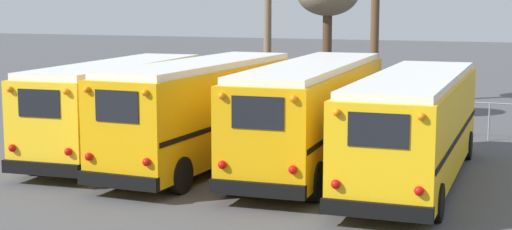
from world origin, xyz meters
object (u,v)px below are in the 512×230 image
(school_bus_0, at_px, (118,106))
(school_bus_2, at_px, (312,111))
(school_bus_1, at_px, (202,110))
(school_bus_3, at_px, (414,124))
(utility_pole, at_px, (268,31))

(school_bus_0, relative_size, school_bus_2, 0.86)
(school_bus_1, distance_m, school_bus_3, 6.55)
(school_bus_1, xyz_separation_m, school_bus_2, (3.27, 0.99, -0.01))
(utility_pole, bearing_deg, school_bus_3, -50.69)
(school_bus_0, distance_m, school_bus_1, 3.30)
(school_bus_1, relative_size, school_bus_2, 0.89)
(school_bus_2, height_order, school_bus_3, school_bus_2)
(utility_pole, bearing_deg, school_bus_0, -100.46)
(school_bus_2, xyz_separation_m, school_bus_3, (3.27, -0.87, -0.10))
(school_bus_1, relative_size, school_bus_3, 0.92)
(school_bus_3, relative_size, utility_pole, 1.42)
(school_bus_0, bearing_deg, school_bus_3, -1.77)
(school_bus_1, height_order, school_bus_3, school_bus_1)
(school_bus_1, bearing_deg, utility_pole, 98.62)
(school_bus_0, xyz_separation_m, school_bus_1, (3.27, -0.42, 0.09))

